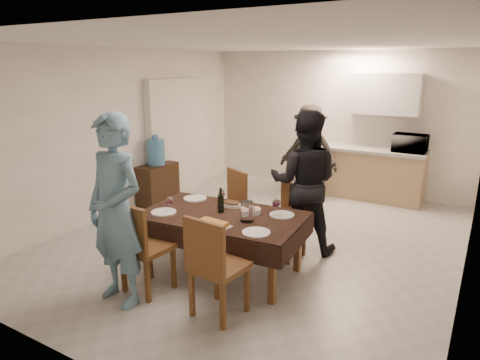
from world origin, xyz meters
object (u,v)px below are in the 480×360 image
(water_jug, at_px, (156,152))
(console, at_px, (158,184))
(savoury_tart, at_px, (210,224))
(person_kitchen, at_px, (309,152))
(water_pitcher, at_px, (247,212))
(dining_table, at_px, (222,217))
(person_near, at_px, (116,211))
(wine_bottle, at_px, (221,200))
(microwave, at_px, (410,143))
(person_far, at_px, (304,182))

(water_jug, bearing_deg, console, 0.00)
(savoury_tart, bearing_deg, person_kitchen, 95.84)
(water_jug, distance_m, savoury_tart, 3.15)
(water_pitcher, bearing_deg, dining_table, 171.87)
(console, distance_m, person_near, 3.25)
(water_jug, xyz_separation_m, person_kitchen, (2.08, 1.72, -0.08))
(person_kitchen, bearing_deg, console, -140.40)
(console, height_order, wine_bottle, wine_bottle)
(microwave, bearing_deg, wine_bottle, 69.37)
(water_pitcher, relative_size, person_near, 0.11)
(console, height_order, water_pitcher, water_pitcher)
(microwave, relative_size, person_far, 0.30)
(water_pitcher, bearing_deg, person_near, -131.99)
(person_kitchen, bearing_deg, water_pitcher, -79.41)
(dining_table, height_order, person_near, person_near)
(savoury_tart, relative_size, microwave, 0.70)
(water_pitcher, bearing_deg, person_kitchen, 100.59)
(water_pitcher, distance_m, person_far, 1.12)
(person_far, bearing_deg, water_jug, -27.40)
(dining_table, xyz_separation_m, water_pitcher, (0.35, -0.05, 0.14))
(dining_table, bearing_deg, console, 141.46)
(water_jug, relative_size, person_far, 0.24)
(dining_table, relative_size, savoury_tart, 4.98)
(water_jug, height_order, microwave, microwave)
(water_jug, height_order, person_near, person_near)
(person_kitchen, bearing_deg, person_far, -69.84)
(savoury_tart, xyz_separation_m, person_far, (0.45, 1.43, 0.18))
(wine_bottle, relative_size, person_far, 0.16)
(dining_table, relative_size, water_jug, 4.29)
(person_near, bearing_deg, microwave, 73.92)
(wine_bottle, height_order, person_kitchen, person_kitchen)
(console, bearing_deg, wine_bottle, -33.58)
(water_jug, height_order, wine_bottle, water_jug)
(person_kitchen, bearing_deg, dining_table, -85.21)
(water_pitcher, xyz_separation_m, person_far, (0.20, 1.10, 0.09))
(water_jug, bearing_deg, dining_table, -33.87)
(console, bearing_deg, person_near, -55.53)
(console, distance_m, water_pitcher, 3.20)
(console, bearing_deg, person_kitchen, 39.60)
(console, bearing_deg, person_far, -10.36)
(water_jug, height_order, water_pitcher, water_jug)
(microwave, xyz_separation_m, person_kitchen, (-1.62, -0.45, -0.23))
(person_near, distance_m, person_far, 2.37)
(water_jug, xyz_separation_m, water_pitcher, (2.71, -1.63, -0.09))
(microwave, bearing_deg, savoury_tart, 73.25)
(wine_bottle, distance_m, microwave, 3.96)
(dining_table, relative_size, person_far, 1.04)
(console, height_order, person_far, person_far)
(savoury_tart, relative_size, person_kitchen, 0.23)
(savoury_tart, distance_m, microwave, 4.33)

